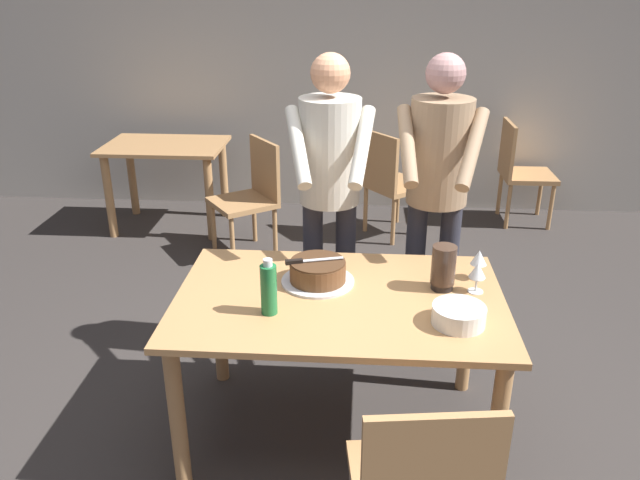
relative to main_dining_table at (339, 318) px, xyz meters
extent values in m
plane|color=#383330|center=(0.00, 0.00, -0.64)|extent=(14.00, 14.00, 0.00)
cube|color=#BCB7AD|center=(0.00, 3.30, 0.71)|extent=(10.00, 0.12, 2.70)
cube|color=tan|center=(0.00, 0.00, 0.10)|extent=(1.46, 0.94, 0.03)
cylinder|color=tan|center=(-0.66, -0.40, -0.28)|extent=(0.07, 0.07, 0.72)
cylinder|color=tan|center=(0.66, -0.40, -0.28)|extent=(0.07, 0.07, 0.72)
cylinder|color=tan|center=(-0.66, 0.40, -0.28)|extent=(0.07, 0.07, 0.72)
cylinder|color=tan|center=(0.66, 0.40, -0.28)|extent=(0.07, 0.07, 0.72)
cylinder|color=silver|center=(-0.11, 0.13, 0.12)|extent=(0.34, 0.34, 0.01)
cylinder|color=brown|center=(-0.11, 0.13, 0.17)|extent=(0.26, 0.26, 0.09)
cylinder|color=#432A18|center=(-0.11, 0.13, 0.22)|extent=(0.25, 0.25, 0.01)
cube|color=silver|center=(-0.09, 0.14, 0.23)|extent=(0.20, 0.07, 0.00)
cube|color=black|center=(-0.21, 0.10, 0.23)|extent=(0.08, 0.04, 0.02)
cylinder|color=white|center=(0.50, -0.20, 0.12)|extent=(0.22, 0.22, 0.01)
cylinder|color=white|center=(0.50, -0.20, 0.13)|extent=(0.22, 0.22, 0.01)
cylinder|color=white|center=(0.50, -0.20, 0.14)|extent=(0.22, 0.22, 0.01)
cylinder|color=white|center=(0.50, -0.20, 0.15)|extent=(0.22, 0.22, 0.01)
cylinder|color=white|center=(0.50, -0.20, 0.16)|extent=(0.22, 0.22, 0.01)
cylinder|color=white|center=(0.50, -0.20, 0.17)|extent=(0.22, 0.22, 0.01)
cylinder|color=white|center=(0.50, -0.20, 0.18)|extent=(0.22, 0.22, 0.01)
cylinder|color=white|center=(0.50, -0.20, 0.19)|extent=(0.22, 0.22, 0.01)
cylinder|color=silver|center=(0.64, 0.23, 0.11)|extent=(0.07, 0.07, 0.00)
cylinder|color=silver|center=(0.64, 0.23, 0.15)|extent=(0.01, 0.01, 0.07)
cone|color=silver|center=(0.64, 0.23, 0.22)|extent=(0.08, 0.08, 0.07)
cylinder|color=silver|center=(0.61, 0.09, 0.11)|extent=(0.07, 0.07, 0.00)
cylinder|color=silver|center=(0.61, 0.09, 0.15)|extent=(0.01, 0.01, 0.07)
cone|color=silver|center=(0.61, 0.09, 0.22)|extent=(0.08, 0.08, 0.07)
cylinder|color=#1E6B38|center=(-0.29, -0.16, 0.22)|extent=(0.07, 0.07, 0.22)
cylinder|color=silver|center=(-0.29, -0.16, 0.35)|extent=(0.04, 0.04, 0.03)
cylinder|color=black|center=(0.46, 0.11, 0.13)|extent=(0.10, 0.10, 0.03)
cylinder|color=#3F2D23|center=(0.46, 0.11, 0.23)|extent=(0.11, 0.11, 0.18)
cylinder|color=#2D2D38|center=(0.01, 0.70, -0.16)|extent=(0.11, 0.11, 0.95)
cylinder|color=#2D2D38|center=(-0.17, 0.69, -0.16)|extent=(0.11, 0.11, 0.95)
cylinder|color=beige|center=(-0.08, 0.69, 0.59)|extent=(0.32, 0.32, 0.55)
sphere|color=tan|center=(-0.08, 0.69, 0.98)|extent=(0.20, 0.20, 0.20)
cylinder|color=beige|center=(0.08, 0.52, 0.66)|extent=(0.13, 0.42, 0.34)
cylinder|color=beige|center=(-0.23, 0.50, 0.66)|extent=(0.18, 0.42, 0.34)
cylinder|color=#2D2D38|center=(0.57, 0.71, -0.16)|extent=(0.11, 0.11, 0.95)
cylinder|color=#2D2D38|center=(0.39, 0.73, -0.16)|extent=(0.11, 0.11, 0.95)
cylinder|color=#997A5B|center=(0.48, 0.72, 0.59)|extent=(0.32, 0.32, 0.55)
sphere|color=#AB7D7B|center=(0.48, 0.72, 0.98)|extent=(0.20, 0.20, 0.20)
cylinder|color=#997A5B|center=(0.61, 0.52, 0.66)|extent=(0.21, 0.41, 0.34)
cylinder|color=#997A5B|center=(0.30, 0.56, 0.66)|extent=(0.10, 0.42, 0.34)
cube|color=tan|center=(0.33, -0.98, 0.04)|extent=(0.44, 0.09, 0.45)
cube|color=tan|center=(-1.59, 2.60, 0.09)|extent=(1.00, 0.70, 0.03)
cylinder|color=tan|center=(-2.01, 2.33, -0.28)|extent=(0.07, 0.07, 0.71)
cylinder|color=tan|center=(-1.16, 2.33, -0.28)|extent=(0.07, 0.07, 0.71)
cylinder|color=tan|center=(-2.01, 2.88, -0.28)|extent=(0.07, 0.07, 0.71)
cylinder|color=tan|center=(-1.16, 2.88, -0.28)|extent=(0.07, 0.07, 0.71)
cube|color=tan|center=(-0.84, 2.06, -0.21)|extent=(0.61, 0.61, 0.04)
cylinder|color=tan|center=(-0.88, 1.80, -0.43)|extent=(0.04, 0.04, 0.41)
cylinder|color=tan|center=(-1.09, 2.10, -0.43)|extent=(0.04, 0.04, 0.41)
cylinder|color=tan|center=(-0.58, 2.02, -0.43)|extent=(0.04, 0.04, 0.41)
cylinder|color=tan|center=(-0.79, 2.31, -0.43)|extent=(0.04, 0.04, 0.41)
cube|color=tan|center=(-0.67, 2.18, 0.04)|extent=(0.28, 0.37, 0.45)
cube|color=tan|center=(1.54, 2.92, -0.21)|extent=(0.44, 0.44, 0.04)
cylinder|color=tan|center=(1.72, 3.10, -0.43)|extent=(0.04, 0.04, 0.41)
cylinder|color=tan|center=(1.72, 2.74, -0.43)|extent=(0.04, 0.04, 0.41)
cylinder|color=tan|center=(1.36, 3.10, -0.43)|extent=(0.04, 0.04, 0.41)
cylinder|color=tan|center=(1.36, 2.74, -0.43)|extent=(0.04, 0.04, 0.41)
cube|color=tan|center=(1.34, 2.92, 0.04)|extent=(0.03, 0.44, 0.45)
cube|color=tan|center=(0.38, 2.57, -0.21)|extent=(0.62, 0.62, 0.04)
cylinder|color=tan|center=(0.41, 2.82, -0.43)|extent=(0.04, 0.04, 0.41)
cylinder|color=tan|center=(0.64, 2.54, -0.43)|extent=(0.04, 0.04, 0.41)
cylinder|color=tan|center=(0.12, 2.60, -0.43)|extent=(0.04, 0.04, 0.41)
cylinder|color=tan|center=(0.35, 2.31, -0.43)|extent=(0.04, 0.04, 0.41)
cube|color=tan|center=(0.22, 2.44, 0.04)|extent=(0.30, 0.36, 0.45)
camera|label=1|loc=(0.08, -2.45, 1.44)|focal=35.05mm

